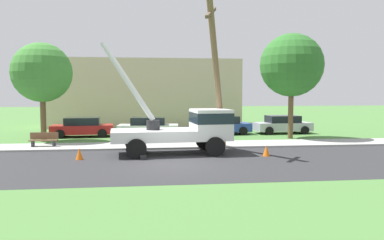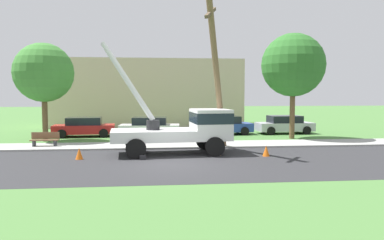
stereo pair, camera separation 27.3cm
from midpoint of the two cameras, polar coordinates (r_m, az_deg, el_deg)
name	(u,v)px [view 2 (the right image)]	position (r m, az deg, el deg)	size (l,w,h in m)	color
ground_plane	(166,134)	(29.19, -3.79, -2.18)	(120.00, 120.00, 0.00)	#477538
road_asphalt	(174,163)	(17.33, -2.33, -6.54)	(80.00, 8.32, 0.01)	#2B2B2D
sidewalk_strip	(169,145)	(22.79, -3.19, -3.84)	(80.00, 2.77, 0.10)	#9E9E99
utility_truck	(187,127)	(19.81, -0.44, -1.09)	(6.93, 3.24, 5.98)	silver
leaning_utility_pole	(217,74)	(20.27, 4.17, 7.06)	(1.91, 4.00, 8.34)	brown
traffic_cone_ahead	(266,151)	(19.43, 11.67, -4.64)	(0.36, 0.36, 0.56)	orange
traffic_cone_behind	(79,154)	(18.93, -16.47, -4.95)	(0.36, 0.36, 0.56)	orange
parked_sedan_red	(84,127)	(28.60, -15.88, -1.03)	(4.51, 2.21, 1.42)	#B21E1E
parked_sedan_white	(150,127)	(27.81, -6.20, -1.03)	(4.52, 2.22, 1.42)	silver
parked_sedan_blue	(223,125)	(29.05, 5.05, -0.80)	(4.54, 2.27, 1.42)	#263F99
parked_sedan_silver	(285,125)	(30.48, 14.21, -0.68)	(4.48, 2.16, 1.42)	#B7B7BF
park_bench	(45,140)	(23.63, -21.25, -2.83)	(1.60, 0.45, 0.90)	brown
roadside_tree_near	(44,73)	(26.57, -21.46, 6.72)	(3.89, 3.89, 6.51)	brown
roadside_tree_far	(293,65)	(27.20, 15.49, 8.06)	(4.40, 4.40, 7.36)	brown
lowrise_building_backdrop	(148,93)	(37.27, -6.49, 4.11)	(18.00, 6.00, 6.40)	#C6B293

